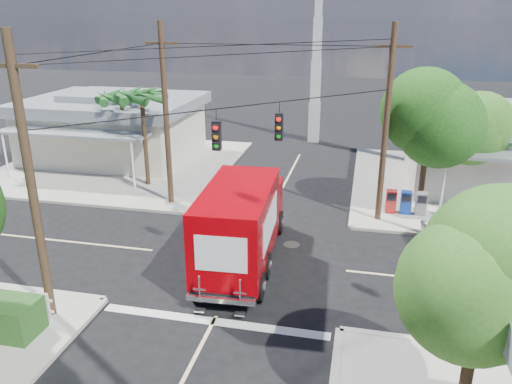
% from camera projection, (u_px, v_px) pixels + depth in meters
% --- Properties ---
extents(ground, '(120.00, 120.00, 0.00)m').
position_uv_depth(ground, '(245.00, 260.00, 19.98)').
color(ground, black).
rests_on(ground, ground).
extents(sidewalk_ne, '(14.12, 14.12, 0.14)m').
position_uv_depth(sidewalk_ne, '(481.00, 189.00, 27.72)').
color(sidewalk_ne, '#A6A196').
rests_on(sidewalk_ne, ground).
extents(sidewalk_nw, '(14.12, 14.12, 0.14)m').
position_uv_depth(sidewalk_nw, '(121.00, 165.00, 32.16)').
color(sidewalk_nw, '#A6A196').
rests_on(sidewalk_nw, ground).
extents(road_markings, '(32.00, 32.00, 0.01)m').
position_uv_depth(road_markings, '(236.00, 278.00, 18.63)').
color(road_markings, beige).
rests_on(road_markings, ground).
extents(building_nw, '(10.80, 10.20, 4.30)m').
position_uv_depth(building_nw, '(114.00, 126.00, 33.11)').
color(building_nw, beige).
rests_on(building_nw, sidewalk_nw).
extents(radio_tower, '(0.80, 0.80, 17.00)m').
position_uv_depth(radio_tower, '(316.00, 66.00, 36.30)').
color(radio_tower, silver).
rests_on(radio_tower, ground).
extents(tree_ne_front, '(4.21, 4.14, 6.66)m').
position_uv_depth(tree_ne_front, '(430.00, 117.00, 23.08)').
color(tree_ne_front, '#422D1C').
rests_on(tree_ne_front, sidewalk_ne).
extents(tree_ne_back, '(3.77, 3.66, 5.82)m').
position_uv_depth(tree_ne_back, '(479.00, 122.00, 24.76)').
color(tree_ne_back, '#422D1C').
rests_on(tree_ne_back, sidewalk_ne).
extents(tree_se, '(3.67, 3.54, 5.62)m').
position_uv_depth(tree_se, '(485.00, 281.00, 10.52)').
color(tree_se, '#422D1C').
rests_on(tree_se, sidewalk_se).
extents(palm_nw_front, '(3.01, 3.08, 5.59)m').
position_uv_depth(palm_nw_front, '(142.00, 97.00, 26.67)').
color(palm_nw_front, '#422D1C').
rests_on(palm_nw_front, sidewalk_nw).
extents(palm_nw_back, '(3.01, 3.08, 5.19)m').
position_uv_depth(palm_nw_back, '(121.00, 99.00, 28.58)').
color(palm_nw_back, '#422D1C').
rests_on(palm_nw_back, sidewalk_nw).
extents(utility_poles, '(12.00, 10.68, 9.00)m').
position_uv_depth(utility_poles, '(216.00, 135.00, 20.18)').
color(utility_poles, '#473321').
rests_on(utility_poles, ground).
extents(vending_boxes, '(1.90, 0.50, 1.10)m').
position_uv_depth(vending_boxes, '(406.00, 202.00, 24.10)').
color(vending_boxes, '#B11D1B').
rests_on(vending_boxes, sidewalk_ne).
extents(delivery_truck, '(2.87, 7.88, 3.36)m').
position_uv_depth(delivery_truck, '(242.00, 223.00, 19.26)').
color(delivery_truck, black).
rests_on(delivery_truck, ground).
extents(parked_car, '(6.36, 4.38, 1.61)m').
position_uv_depth(parked_car, '(497.00, 231.00, 20.70)').
color(parked_car, silver).
rests_on(parked_car, ground).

